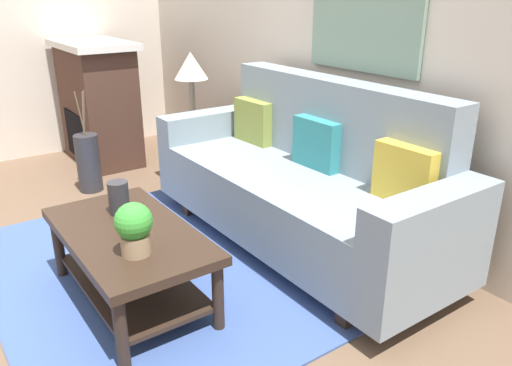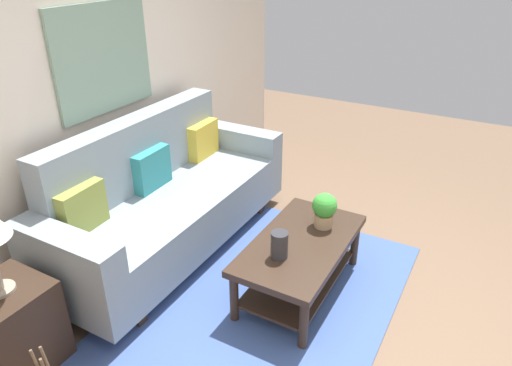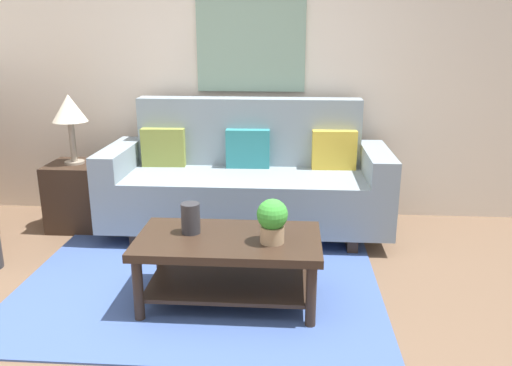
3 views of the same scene
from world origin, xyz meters
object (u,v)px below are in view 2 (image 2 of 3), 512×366
Objects in this scene: tabletop_vase at (279,245)px; framed_painting at (104,59)px; coffee_table at (300,255)px; side_table at (13,329)px; potted_plant_tabletop at (324,209)px; couch at (166,200)px; throw_pillow_olive at (82,209)px; throw_pillow_teal at (151,169)px; throw_pillow_mustard at (202,140)px.

framed_painting reaches higher than tabletop_vase.
coffee_table is 1.19× the size of framed_painting.
framed_painting is at bearing 18.25° from side_table.
tabletop_vase is 0.72× the size of potted_plant_tabletop.
coffee_table is 4.20× the size of potted_plant_tabletop.
throw_pillow_olive is at bearing 169.98° from couch.
couch is at bearing -10.02° from throw_pillow_olive.
side_table is at bearing 143.70° from potted_plant_tabletop.
side_table is at bearing -169.68° from throw_pillow_olive.
couch is 2.06× the size of coffee_table.
framed_painting is at bearing 98.54° from potted_plant_tabletop.
throw_pillow_teal is 1.00× the size of throw_pillow_mustard.
throw_pillow_mustard is 1.45m from potted_plant_tabletop.
tabletop_vase is at bearing -43.43° from side_table.
framed_painting reaches higher than potted_plant_tabletop.
coffee_table is 1.96× the size of side_table.
tabletop_vase is 1.90m from framed_painting.
couch is 6.30× the size of throw_pillow_teal.
potted_plant_tabletop is at bearing -12.79° from tabletop_vase.
potted_plant_tabletop is (0.26, -1.25, 0.14)m from couch.
couch is 6.30× the size of throw_pillow_mustard.
couch reaches higher than side_table.
framed_painting is (1.43, 0.47, 1.23)m from side_table.
throw_pillow_teal is at bearing 79.21° from tabletop_vase.
side_table is 1.95m from framed_painting.
throw_pillow_mustard is 0.33× the size of coffee_table.
framed_painting reaches higher than throw_pillow_olive.
framed_painting reaches higher than coffee_table.
potted_plant_tabletop is 0.28× the size of framed_painting.
couch is 1.16m from tabletop_vase.
tabletop_vase is (-0.95, -1.26, -0.16)m from throw_pillow_mustard.
side_table is at bearing -174.74° from throw_pillow_teal.
couch reaches higher than potted_plant_tabletop.
couch is 0.76m from throw_pillow_olive.
couch is at bearing 101.65° from potted_plant_tabletop.
coffee_table is at bearing -90.19° from framed_painting.
throw_pillow_teal is at bearing 180.00° from throw_pillow_mustard.
throw_pillow_olive reaches higher than side_table.
throw_pillow_olive and throw_pillow_mustard have the same top height.
throw_pillow_olive is at bearing 10.32° from side_table.
potted_plant_tabletop is (-0.45, -1.37, -0.11)m from throw_pillow_mustard.
couch is at bearing 78.05° from tabletop_vase.
side_table is at bearing -161.75° from framed_painting.
throw_pillow_teal is 1.29m from tabletop_vase.
couch is at bearing 0.26° from side_table.
framed_painting reaches higher than side_table.
couch is 1.18m from framed_painting.
potted_plant_tabletop is 1.97m from framed_painting.
couch reaches higher than throw_pillow_olive.
couch reaches higher than throw_pillow_mustard.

